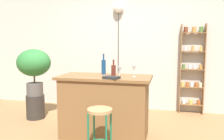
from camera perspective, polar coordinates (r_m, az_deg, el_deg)
back_wall at (r=4.95m, az=3.27°, el=6.58°), size 6.40×0.10×2.80m
kitchen_counter at (r=3.47m, az=-1.80°, el=-9.01°), size 1.37×0.67×0.92m
bar_stool at (r=2.79m, az=-3.08°, el=-12.99°), size 0.30×0.30×0.63m
spice_shelf at (r=4.79m, az=19.48°, el=0.32°), size 0.47×0.13×1.79m
plant_stool at (r=4.57m, az=-18.63°, el=-8.70°), size 0.34×0.34×0.44m
potted_plant at (r=4.43m, az=-19.00°, el=1.09°), size 0.63×0.56×0.86m
bottle_soda_blue at (r=3.25m, az=0.39°, el=-0.14°), size 0.07×0.07×0.25m
bottle_spirits_clear at (r=3.57m, az=-2.12°, el=0.91°), size 0.07×0.07×0.32m
wine_glass_left at (r=3.17m, az=1.93°, el=0.12°), size 0.07×0.07×0.16m
wine_glass_center at (r=3.30m, az=5.55°, el=0.34°), size 0.07×0.07×0.16m
cookbook at (r=3.09m, az=-0.14°, el=-1.90°), size 0.24×0.20×0.03m
pendant_globe_light at (r=4.92m, az=1.63°, el=15.09°), size 0.22×0.22×2.27m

